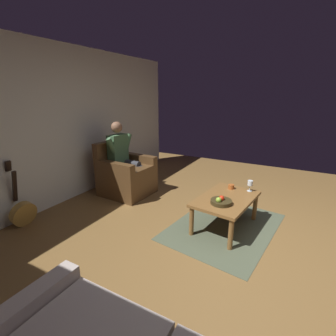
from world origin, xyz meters
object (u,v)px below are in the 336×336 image
(coffee_table, at_px, (226,202))
(person_seated, at_px, (123,156))
(armchair, at_px, (125,176))
(guitar, at_px, (23,211))
(candle_jar, at_px, (231,187))
(fruit_bowl, at_px, (221,201))
(wine_glass_near, at_px, (250,184))

(coffee_table, bearing_deg, person_seated, -99.24)
(armchair, bearing_deg, guitar, -15.39)
(guitar, distance_m, candle_jar, 2.95)
(candle_jar, bearing_deg, guitar, -56.32)
(armchair, bearing_deg, candle_jar, 93.80)
(armchair, relative_size, coffee_table, 0.89)
(coffee_table, relative_size, candle_jar, 12.46)
(person_seated, bearing_deg, candle_jar, 93.74)
(armchair, relative_size, fruit_bowl, 3.55)
(armchair, relative_size, guitar, 1.03)
(wine_glass_near, bearing_deg, fruit_bowl, -21.04)
(armchair, bearing_deg, wine_glass_near, 94.69)
(wine_glass_near, relative_size, fruit_bowl, 0.59)
(wine_glass_near, xyz_separation_m, fruit_bowl, (0.61, -0.23, -0.08))
(fruit_bowl, bearing_deg, guitar, -66.72)
(person_seated, height_order, wine_glass_near, person_seated)
(guitar, bearing_deg, fruit_bowl, 113.28)
(person_seated, height_order, fruit_bowl, person_seated)
(coffee_table, distance_m, wine_glass_near, 0.48)
(person_seated, height_order, candle_jar, person_seated)
(candle_jar, bearing_deg, coffee_table, 4.32)
(guitar, distance_m, wine_glass_near, 3.19)
(coffee_table, bearing_deg, armchair, -99.35)
(armchair, height_order, coffee_table, armchair)
(coffee_table, relative_size, fruit_bowl, 3.98)
(candle_jar, bearing_deg, person_seated, -89.32)
(guitar, bearing_deg, candle_jar, 123.68)
(candle_jar, bearing_deg, fruit_bowl, 2.02)
(coffee_table, bearing_deg, guitar, -62.51)
(person_seated, xyz_separation_m, fruit_bowl, (0.55, 1.97, -0.23))
(armchair, height_order, fruit_bowl, armchair)
(guitar, xyz_separation_m, wine_glass_near, (-1.67, 2.70, 0.34))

